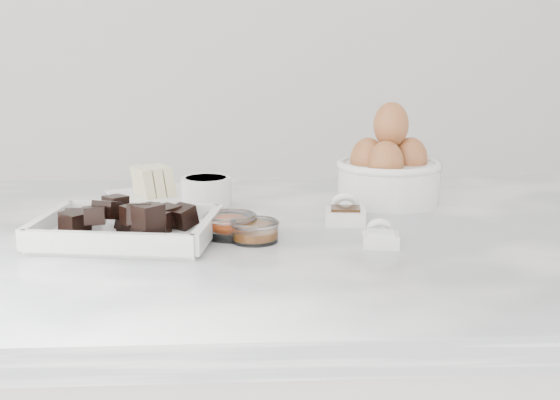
# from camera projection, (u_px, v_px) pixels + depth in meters

# --- Properties ---
(marble_slab) EXTENTS (1.20, 0.80, 0.04)m
(marble_slab) POSITION_uv_depth(u_px,v_px,m) (267.00, 245.00, 1.13)
(marble_slab) COLOR silver
(marble_slab) RESTS_ON cabinet
(chocolate_dish) EXTENTS (0.27, 0.22, 0.06)m
(chocolate_dish) POSITION_uv_depth(u_px,v_px,m) (126.00, 223.00, 1.08)
(chocolate_dish) COLOR white
(chocolate_dish) RESTS_ON marble_slab
(butter_plate) EXTENTS (0.20, 0.20, 0.06)m
(butter_plate) POSITION_uv_depth(u_px,v_px,m) (160.00, 191.00, 1.30)
(butter_plate) COLOR white
(butter_plate) RESTS_ON marble_slab
(sugar_ramekin) EXTENTS (0.08, 0.08, 0.05)m
(sugar_ramekin) POSITION_uv_depth(u_px,v_px,m) (206.00, 191.00, 1.27)
(sugar_ramekin) COLOR white
(sugar_ramekin) RESTS_ON marble_slab
(egg_bowl) EXTENTS (0.18, 0.18, 0.17)m
(egg_bowl) POSITION_uv_depth(u_px,v_px,m) (389.00, 170.00, 1.30)
(egg_bowl) COLOR white
(egg_bowl) RESTS_ON marble_slab
(honey_bowl) EXTENTS (0.07, 0.07, 0.03)m
(honey_bowl) POSITION_uv_depth(u_px,v_px,m) (255.00, 231.00, 1.07)
(honey_bowl) COLOR white
(honey_bowl) RESTS_ON marble_slab
(zest_bowl) EXTENTS (0.08, 0.08, 0.03)m
(zest_bowl) POSITION_uv_depth(u_px,v_px,m) (230.00, 224.00, 1.09)
(zest_bowl) COLOR white
(zest_bowl) RESTS_ON marble_slab
(vanilla_spoon) EXTENTS (0.06, 0.08, 0.05)m
(vanilla_spoon) POSITION_uv_depth(u_px,v_px,m) (345.00, 213.00, 1.17)
(vanilla_spoon) COLOR white
(vanilla_spoon) RESTS_ON marble_slab
(salt_spoon) EXTENTS (0.05, 0.06, 0.04)m
(salt_spoon) POSITION_uv_depth(u_px,v_px,m) (380.00, 237.00, 1.05)
(salt_spoon) COLOR white
(salt_spoon) RESTS_ON marble_slab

